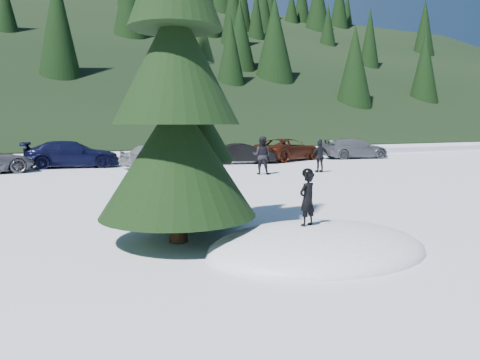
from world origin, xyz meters
name	(u,v)px	position (x,y,z in m)	size (l,w,h in m)	color
ground	(317,250)	(0.00, 0.00, 0.00)	(200.00, 200.00, 0.00)	white
snow_mound	(317,250)	(0.00, 0.00, 0.00)	(4.48, 3.52, 0.96)	white
forest_hillside	(49,39)	(0.00, 54.00, 12.50)	(200.00, 60.00, 25.00)	black
spruce_tall	(176,79)	(-2.20, 1.80, 3.32)	(3.20, 3.20, 8.60)	#321E10
spruce_short	(198,138)	(-1.20, 3.20, 2.10)	(2.20, 2.20, 5.37)	#321E10
child_skier	(307,199)	(-0.18, 0.11, 1.00)	(0.38, 0.25, 1.04)	black
adult_0	(262,155)	(5.75, 12.46, 0.92)	(0.89, 0.69, 1.83)	black
adult_1	(320,156)	(8.81, 11.94, 0.81)	(0.95, 0.39, 1.62)	black
car_3	(72,154)	(-2.00, 20.35, 0.75)	(2.09, 5.14, 1.49)	black
car_4	(158,156)	(2.19, 17.88, 0.69)	(1.64, 4.07, 1.39)	gray
car_5	(245,154)	(7.78, 18.23, 0.62)	(1.31, 3.77, 1.24)	black
car_6	(287,150)	(11.46, 19.23, 0.73)	(2.42, 5.26, 1.46)	#3A150A
car_7	(354,148)	(16.77, 18.72, 0.71)	(1.98, 4.87, 1.41)	#575A60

